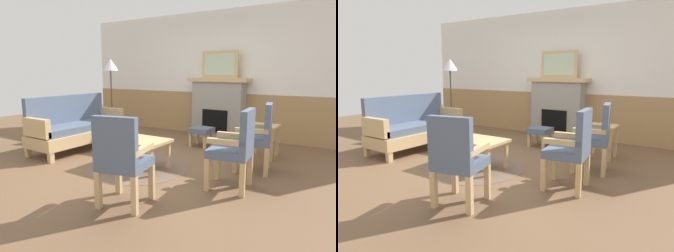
# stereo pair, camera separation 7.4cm
# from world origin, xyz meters

# --- Properties ---
(ground_plane) EXTENTS (14.00, 14.00, 0.00)m
(ground_plane) POSITION_xyz_m (0.00, 0.00, 0.00)
(ground_plane) COLOR brown
(wall_back) EXTENTS (7.20, 0.14, 2.70)m
(wall_back) POSITION_xyz_m (0.00, 2.60, 1.31)
(wall_back) COLOR white
(wall_back) RESTS_ON ground_plane
(fireplace) EXTENTS (1.30, 0.44, 1.28)m
(fireplace) POSITION_xyz_m (0.00, 2.35, 0.65)
(fireplace) COLOR gray
(fireplace) RESTS_ON ground_plane
(framed_picture) EXTENTS (0.80, 0.04, 0.56)m
(framed_picture) POSITION_xyz_m (0.00, 2.35, 1.56)
(framed_picture) COLOR tan
(framed_picture) RESTS_ON fireplace
(couch) EXTENTS (0.70, 1.80, 0.98)m
(couch) POSITION_xyz_m (-1.78, 0.02, 0.40)
(couch) COLOR tan
(couch) RESTS_ON ground_plane
(coffee_table) EXTENTS (0.96, 0.56, 0.44)m
(coffee_table) POSITION_xyz_m (-0.16, -0.26, 0.39)
(coffee_table) COLOR tan
(coffee_table) RESTS_ON ground_plane
(round_rug) EXTENTS (1.51, 1.51, 0.01)m
(round_rug) POSITION_xyz_m (-0.16, -0.26, 0.00)
(round_rug) COLOR brown
(round_rug) RESTS_ON ground_plane
(book_on_table) EXTENTS (0.19, 0.15, 0.03)m
(book_on_table) POSITION_xyz_m (-0.27, -0.34, 0.46)
(book_on_table) COLOR navy
(book_on_table) RESTS_ON coffee_table
(footstool) EXTENTS (0.40, 0.40, 0.36)m
(footstool) POSITION_xyz_m (0.06, 1.43, 0.28)
(footstool) COLOR tan
(footstool) RESTS_ON ground_plane
(armchair_near_fireplace) EXTENTS (0.57, 0.57, 0.98)m
(armchair_near_fireplace) POSITION_xyz_m (1.39, 0.55, 0.54)
(armchair_near_fireplace) COLOR tan
(armchair_near_fireplace) RESTS_ON ground_plane
(armchair_by_window_left) EXTENTS (0.53, 0.53, 0.98)m
(armchair_by_window_left) POSITION_xyz_m (1.37, -0.27, 0.54)
(armchair_by_window_left) COLOR tan
(armchair_by_window_left) RESTS_ON ground_plane
(armchair_front_left) EXTENTS (0.57, 0.57, 0.98)m
(armchair_front_left) POSITION_xyz_m (0.54, -1.38, 0.54)
(armchair_front_left) COLOR tan
(armchair_front_left) RESTS_ON ground_plane
(side_table) EXTENTS (0.44, 0.44, 0.55)m
(side_table) POSITION_xyz_m (1.27, 1.29, 0.43)
(side_table) COLOR tan
(side_table) RESTS_ON ground_plane
(floor_lamp_by_couch) EXTENTS (0.36, 0.36, 1.68)m
(floor_lamp_by_couch) POSITION_xyz_m (-2.02, 1.21, 1.45)
(floor_lamp_by_couch) COLOR #332D28
(floor_lamp_by_couch) RESTS_ON ground_plane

